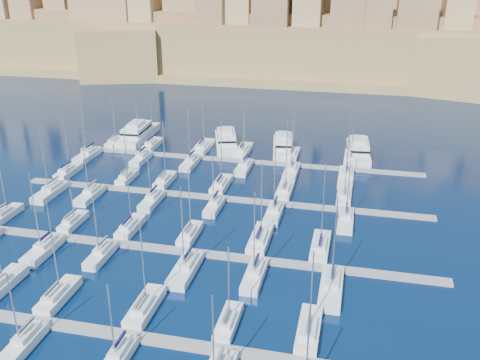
% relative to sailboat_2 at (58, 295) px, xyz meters
% --- Properties ---
extents(ground, '(600.00, 600.00, 0.00)m').
position_rel_sailboat_2_xyz_m(ground, '(13.13, 28.68, -0.76)').
color(ground, black).
rests_on(ground, ground).
extents(pontoon_near, '(84.00, 2.00, 0.40)m').
position_rel_sailboat_2_xyz_m(pontoon_near, '(13.13, -5.32, -0.56)').
color(pontoon_near, slate).
rests_on(pontoon_near, ground).
extents(pontoon_mid_near, '(84.00, 2.00, 0.40)m').
position_rel_sailboat_2_xyz_m(pontoon_mid_near, '(13.13, 16.68, -0.56)').
color(pontoon_mid_near, slate).
rests_on(pontoon_mid_near, ground).
extents(pontoon_mid_far, '(84.00, 2.00, 0.40)m').
position_rel_sailboat_2_xyz_m(pontoon_mid_far, '(13.13, 38.68, -0.56)').
color(pontoon_mid_far, slate).
rests_on(pontoon_mid_far, ground).
extents(pontoon_far, '(84.00, 2.00, 0.40)m').
position_rel_sailboat_2_xyz_m(pontoon_far, '(13.13, 60.68, -0.56)').
color(pontoon_far, slate).
rests_on(pontoon_far, ground).
extents(sailboat_1, '(2.94, 9.79, 15.06)m').
position_rel_sailboat_2_xyz_m(sailboat_1, '(-9.59, 0.45, 0.00)').
color(sailboat_1, silver).
rests_on(sailboat_1, ground).
extents(sailboat_2, '(2.66, 8.87, 15.43)m').
position_rel_sailboat_2_xyz_m(sailboat_2, '(0.00, 0.00, 0.00)').
color(sailboat_2, silver).
rests_on(sailboat_2, ground).
extents(sailboat_3, '(2.78, 9.27, 13.64)m').
position_rel_sailboat_2_xyz_m(sailboat_3, '(12.98, 0.20, -0.01)').
color(sailboat_3, silver).
rests_on(sailboat_3, ground).
extents(sailboat_4, '(2.36, 7.88, 12.01)m').
position_rel_sailboat_2_xyz_m(sailboat_4, '(24.94, -0.49, -0.04)').
color(sailboat_4, silver).
rests_on(sailboat_4, ground).
extents(sailboat_5, '(2.81, 9.37, 12.37)m').
position_rel_sailboat_2_xyz_m(sailboat_5, '(35.44, 0.25, -0.02)').
color(sailboat_5, silver).
rests_on(sailboat_5, ground).
extents(sailboat_8, '(2.43, 8.09, 11.59)m').
position_rel_sailboat_2_xyz_m(sailboat_8, '(1.19, -10.26, -0.04)').
color(sailboat_8, silver).
rests_on(sailboat_8, ground).
extents(sailboat_9, '(2.31, 7.69, 11.63)m').
position_rel_sailboat_2_xyz_m(sailboat_9, '(13.71, -10.06, -0.04)').
color(sailboat_9, silver).
rests_on(sailboat_9, ground).
extents(sailboat_12, '(2.36, 7.85, 12.43)m').
position_rel_sailboat_2_xyz_m(sailboat_12, '(-23.43, 21.50, -0.03)').
color(sailboat_12, silver).
rests_on(sailboat_12, ground).
extents(sailboat_13, '(2.33, 7.78, 12.11)m').
position_rel_sailboat_2_xyz_m(sailboat_13, '(-9.58, 21.47, -0.04)').
color(sailboat_13, silver).
rests_on(sailboat_13, ground).
extents(sailboat_14, '(2.60, 8.66, 15.12)m').
position_rel_sailboat_2_xyz_m(sailboat_14, '(1.40, 21.90, -0.00)').
color(sailboat_14, silver).
rests_on(sailboat_14, ground).
extents(sailboat_15, '(2.49, 8.30, 12.95)m').
position_rel_sailboat_2_xyz_m(sailboat_15, '(12.54, 21.72, -0.03)').
color(sailboat_15, silver).
rests_on(sailboat_15, ground).
extents(sailboat_16, '(3.07, 10.25, 14.74)m').
position_rel_sailboat_2_xyz_m(sailboat_16, '(24.77, 22.68, 0.00)').
color(sailboat_16, silver).
rests_on(sailboat_16, ground).
extents(sailboat_17, '(2.87, 9.57, 15.58)m').
position_rel_sailboat_2_xyz_m(sailboat_17, '(35.00, 22.34, 0.00)').
color(sailboat_17, silver).
rests_on(sailboat_17, ground).
extents(sailboat_19, '(2.77, 9.24, 14.79)m').
position_rel_sailboat_2_xyz_m(sailboat_19, '(-9.24, 11.17, -0.00)').
color(sailboat_19, silver).
rests_on(sailboat_19, ground).
extents(sailboat_20, '(2.40, 8.01, 11.42)m').
position_rel_sailboat_2_xyz_m(sailboat_20, '(0.70, 11.78, -0.04)').
color(sailboat_20, silver).
rests_on(sailboat_20, ground).
extents(sailboat_21, '(3.04, 10.15, 15.16)m').
position_rel_sailboat_2_xyz_m(sailboat_21, '(15.38, 10.73, 0.01)').
color(sailboat_21, silver).
rests_on(sailboat_21, ground).
extents(sailboat_22, '(2.69, 8.97, 14.87)m').
position_rel_sailboat_2_xyz_m(sailboat_22, '(26.09, 11.31, -0.01)').
color(sailboat_22, silver).
rests_on(sailboat_22, ground).
extents(sailboat_23, '(3.17, 10.56, 15.92)m').
position_rel_sailboat_2_xyz_m(sailboat_23, '(37.57, 10.53, 0.02)').
color(sailboat_23, silver).
rests_on(sailboat_23, ground).
extents(sailboat_24, '(2.64, 8.81, 14.90)m').
position_rel_sailboat_2_xyz_m(sailboat_24, '(-23.22, 43.97, -0.01)').
color(sailboat_24, silver).
rests_on(sailboat_24, ground).
extents(sailboat_25, '(2.38, 7.92, 11.64)m').
position_rel_sailboat_2_xyz_m(sailboat_25, '(-8.89, 43.53, -0.04)').
color(sailboat_25, silver).
rests_on(sailboat_25, ground).
extents(sailboat_26, '(2.58, 8.60, 14.01)m').
position_rel_sailboat_2_xyz_m(sailboat_26, '(-0.23, 43.87, -0.02)').
color(sailboat_26, silver).
rests_on(sailboat_26, ground).
extents(sailboat_27, '(2.82, 9.42, 14.89)m').
position_rel_sailboat_2_xyz_m(sailboat_27, '(12.19, 44.27, -0.00)').
color(sailboat_27, silver).
rests_on(sailboat_27, ground).
extents(sailboat_28, '(2.91, 9.70, 15.84)m').
position_rel_sailboat_2_xyz_m(sailboat_28, '(25.83, 44.41, 0.01)').
color(sailboat_28, silver).
rests_on(sailboat_28, ground).
extents(sailboat_29, '(2.79, 9.29, 13.65)m').
position_rel_sailboat_2_xyz_m(sailboat_29, '(37.88, 44.20, -0.01)').
color(sailboat_29, silver).
rests_on(sailboat_29, ground).
extents(sailboat_30, '(3.01, 10.02, 14.84)m').
position_rel_sailboat_2_xyz_m(sailboat_30, '(-20.96, 32.79, 0.00)').
color(sailboat_30, silver).
rests_on(sailboat_30, ground).
extents(sailboat_31, '(2.73, 9.11, 14.61)m').
position_rel_sailboat_2_xyz_m(sailboat_31, '(-12.26, 33.24, -0.01)').
color(sailboat_31, silver).
rests_on(sailboat_31, ground).
extents(sailboat_32, '(2.61, 8.69, 12.26)m').
position_rel_sailboat_2_xyz_m(sailboat_32, '(0.90, 33.44, -0.03)').
color(sailboat_32, silver).
rests_on(sailboat_32, ground).
extents(sailboat_33, '(2.47, 8.23, 12.24)m').
position_rel_sailboat_2_xyz_m(sailboat_33, '(13.64, 33.67, -0.03)').
color(sailboat_33, silver).
rests_on(sailboat_33, ground).
extents(sailboat_34, '(2.74, 9.12, 14.47)m').
position_rel_sailboat_2_xyz_m(sailboat_34, '(25.42, 33.23, -0.01)').
color(sailboat_34, silver).
rests_on(sailboat_34, ground).
extents(sailboat_35, '(2.74, 9.13, 12.86)m').
position_rel_sailboat_2_xyz_m(sailboat_35, '(38.65, 33.23, -0.02)').
color(sailboat_35, silver).
rests_on(sailboat_35, ground).
extents(sailboat_36, '(2.41, 8.04, 12.59)m').
position_rel_sailboat_2_xyz_m(sailboat_36, '(-22.07, 65.60, -0.03)').
color(sailboat_36, silver).
rests_on(sailboat_36, ground).
extents(sailboat_37, '(2.68, 8.95, 13.10)m').
position_rel_sailboat_2_xyz_m(sailboat_37, '(-11.85, 66.04, -0.02)').
color(sailboat_37, silver).
rests_on(sailboat_37, ground).
extents(sailboat_38, '(3.18, 10.61, 16.91)m').
position_rel_sailboat_2_xyz_m(sailboat_38, '(1.53, 66.85, 0.02)').
color(sailboat_38, silver).
rests_on(sailboat_38, ground).
extents(sailboat_39, '(2.98, 9.94, 13.04)m').
position_rel_sailboat_2_xyz_m(sailboat_39, '(12.09, 66.52, -0.01)').
color(sailboat_39, silver).
rests_on(sailboat_39, ground).
extents(sailboat_40, '(2.72, 9.05, 14.37)m').
position_rel_sailboat_2_xyz_m(sailboat_40, '(24.43, 66.09, -0.01)').
color(sailboat_40, silver).
rests_on(sailboat_40, ground).
extents(sailboat_41, '(3.00, 10.01, 15.07)m').
position_rel_sailboat_2_xyz_m(sailboat_41, '(38.36, 66.56, 0.00)').
color(sailboat_41, silver).
rests_on(sailboat_41, ground).
extents(sailboat_42, '(2.97, 9.90, 16.15)m').
position_rel_sailboat_2_xyz_m(sailboat_42, '(-24.18, 54.85, 0.01)').
color(sailboat_42, silver).
rests_on(sailboat_42, ground).
extents(sailboat_43, '(2.59, 8.64, 14.56)m').
position_rel_sailboat_2_xyz_m(sailboat_43, '(-10.55, 55.47, -0.01)').
color(sailboat_43, silver).
rests_on(sailboat_43, ground).
extents(sailboat_44, '(2.67, 8.89, 13.88)m').
position_rel_sailboat_2_xyz_m(sailboat_44, '(1.86, 55.34, -0.02)').
color(sailboat_44, silver).
rests_on(sailboat_44, ground).
extents(sailboat_45, '(2.73, 9.11, 14.17)m').
position_rel_sailboat_2_xyz_m(sailboat_45, '(14.73, 55.23, -0.01)').
color(sailboat_45, silver).
rests_on(sailboat_45, ground).
extents(sailboat_46, '(2.92, 9.72, 13.01)m').
position_rel_sailboat_2_xyz_m(sailboat_46, '(25.68, 54.94, -0.01)').
color(sailboat_46, silver).
rests_on(sailboat_46, ground).
extents(sailboat_47, '(3.20, 10.67, 16.29)m').
position_rel_sailboat_2_xyz_m(sailboat_47, '(37.79, 54.47, 0.02)').
color(sailboat_47, silver).
rests_on(sailboat_47, ground).
extents(motor_yacht_a, '(6.57, 19.54, 5.25)m').
position_rel_sailboat_2_xyz_m(motor_yacht_a, '(-18.11, 71.46, 0.97)').
color(motor_yacht_a, silver).
rests_on(motor_yacht_a, ground).
extents(motor_yacht_b, '(10.10, 18.20, 5.25)m').
position_rel_sailboat_2_xyz_m(motor_yacht_b, '(6.66, 70.57, 0.97)').
color(motor_yacht_b, silver).
rests_on(motor_yacht_b, ground).
extents(motor_yacht_c, '(7.26, 16.63, 5.25)m').
position_rel_sailboat_2_xyz_m(motor_yacht_c, '(21.53, 69.90, 0.97)').
color(motor_yacht_c, silver).
rests_on(motor_yacht_c, ground).
extents(motor_yacht_d, '(6.41, 17.71, 5.25)m').
position_rel_sailboat_2_xyz_m(motor_yacht_d, '(40.05, 70.53, 0.97)').
color(motor_yacht_d, silver).
rests_on(motor_yacht_d, ground).
extents(fortified_city, '(460.00, 108.95, 59.52)m').
position_rel_sailboat_2_xyz_m(fortified_city, '(12.95, 183.94, 13.98)').
color(fortified_city, olive).
rests_on(fortified_city, ground).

